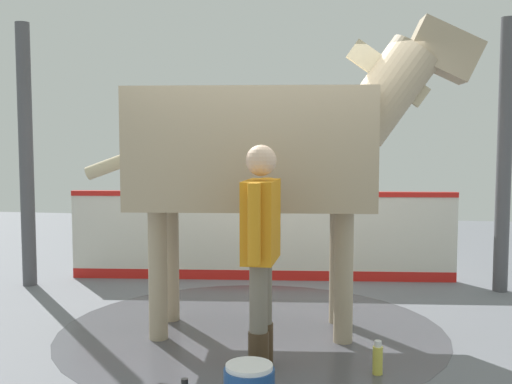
% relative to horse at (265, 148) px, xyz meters
% --- Properties ---
extents(ground_plane, '(16.00, 16.00, 0.02)m').
position_rel_horse_xyz_m(ground_plane, '(-0.11, 0.08, -1.63)').
color(ground_plane, slate).
extents(wet_patch, '(3.42, 3.42, 0.00)m').
position_rel_horse_xyz_m(wet_patch, '(0.01, -0.12, -1.62)').
color(wet_patch, '#4C4C54').
rests_on(wet_patch, ground).
extents(barrier_wall, '(0.56, 4.63, 1.08)m').
position_rel_horse_xyz_m(barrier_wall, '(-1.99, -0.32, -1.12)').
color(barrier_wall, silver).
rests_on(barrier_wall, ground).
extents(roof_post_near, '(0.16, 0.16, 3.02)m').
position_rel_horse_xyz_m(roof_post_near, '(-1.84, 2.40, -0.11)').
color(roof_post_near, '#4C4C51').
rests_on(roof_post_near, ground).
extents(roof_post_far, '(0.16, 0.16, 3.02)m').
position_rel_horse_xyz_m(roof_post_far, '(-1.29, -2.96, -0.11)').
color(roof_post_far, '#4C4C51').
rests_on(roof_post_far, ground).
extents(horse, '(1.21, 3.42, 2.72)m').
position_rel_horse_xyz_m(horse, '(0.00, 0.00, 0.00)').
color(horse, tan).
rests_on(horse, ground).
extents(handler, '(0.67, 0.23, 1.66)m').
position_rel_horse_xyz_m(handler, '(0.96, 0.11, -0.67)').
color(handler, '#47331E').
rests_on(handler, ground).
extents(bottle_shampoo, '(0.07, 0.07, 0.25)m').
position_rel_horse_xyz_m(bottle_shampoo, '(0.89, 0.95, -1.50)').
color(bottle_shampoo, '#D8CC4C').
rests_on(bottle_shampoo, ground).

